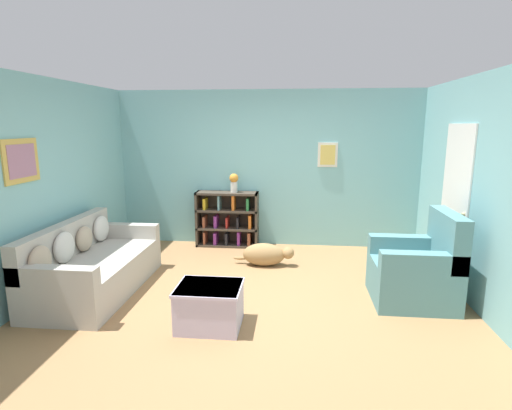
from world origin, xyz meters
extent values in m
plane|color=#997047|center=(0.00, 0.00, 0.00)|extent=(14.00, 14.00, 0.00)
cube|color=#7AB7BC|center=(0.00, 2.25, 1.30)|extent=(5.60, 0.10, 2.60)
cube|color=silver|center=(1.00, 2.19, 1.55)|extent=(0.32, 0.02, 0.40)
cube|color=#DBBC56|center=(1.00, 2.18, 1.55)|extent=(0.24, 0.01, 0.32)
cube|color=#7AB7BC|center=(-2.55, 0.00, 1.30)|extent=(0.10, 5.00, 2.60)
cube|color=gold|center=(-2.49, -0.40, 1.65)|extent=(0.02, 0.56, 0.48)
cube|color=#A37089|center=(-2.48, -0.40, 1.65)|extent=(0.01, 0.44, 0.36)
cube|color=#7AB7BC|center=(2.55, 0.00, 1.30)|extent=(0.10, 5.00, 2.60)
cube|color=white|center=(2.49, 0.70, 1.02)|extent=(0.02, 0.84, 2.05)
sphere|color=tan|center=(2.46, 0.35, 1.00)|extent=(0.05, 0.05, 0.05)
cube|color=#ADA89E|center=(-1.93, -0.01, 0.22)|extent=(0.93, 1.93, 0.44)
cube|color=#ADA89E|center=(-2.32, -0.01, 0.65)|extent=(0.16, 1.93, 0.42)
cube|color=#ADA89E|center=(-1.93, -0.89, 0.54)|extent=(0.93, 0.16, 0.20)
cube|color=#ADA89E|center=(-1.93, 0.88, 0.54)|extent=(0.93, 0.16, 0.20)
ellipsoid|color=tan|center=(-2.20, -0.68, 0.61)|extent=(0.14, 0.35, 0.35)
ellipsoid|color=beige|center=(-2.20, -0.23, 0.62)|extent=(0.14, 0.38, 0.38)
ellipsoid|color=tan|center=(-2.20, 0.22, 0.60)|extent=(0.14, 0.32, 0.32)
ellipsoid|color=beige|center=(-2.20, 0.67, 0.62)|extent=(0.14, 0.36, 0.36)
cube|color=#42382D|center=(-1.16, 2.03, 0.46)|extent=(0.04, 0.31, 0.93)
cube|color=#42382D|center=(-0.15, 2.03, 0.46)|extent=(0.04, 0.31, 0.93)
cube|color=#42382D|center=(-0.66, 2.17, 0.46)|extent=(1.04, 0.02, 0.93)
cube|color=#42382D|center=(-0.66, 2.03, 0.02)|extent=(1.04, 0.31, 0.04)
cube|color=#42382D|center=(-0.66, 2.03, 0.31)|extent=(1.04, 0.31, 0.04)
cube|color=#42382D|center=(-0.66, 2.03, 0.62)|extent=(1.04, 0.31, 0.04)
cube|color=#42382D|center=(-0.66, 2.03, 0.91)|extent=(1.04, 0.31, 0.04)
cube|color=brown|center=(-1.04, 2.02, 0.13)|extent=(0.03, 0.23, 0.23)
cube|color=brown|center=(-1.04, 2.02, 0.42)|extent=(0.04, 0.23, 0.18)
cube|color=gold|center=(-1.02, 2.02, 0.73)|extent=(0.04, 0.23, 0.19)
cube|color=#7A2D84|center=(-0.85, 2.02, 0.13)|extent=(0.05, 0.23, 0.22)
cube|color=#7A2D84|center=(-0.84, 2.02, 0.43)|extent=(0.05, 0.23, 0.20)
cube|color=#60939E|center=(-0.78, 2.02, 0.76)|extent=(0.03, 0.23, 0.24)
cube|color=black|center=(-0.66, 2.02, 0.13)|extent=(0.04, 0.23, 0.22)
cube|color=#B22823|center=(-0.65, 2.02, 0.42)|extent=(0.03, 0.23, 0.18)
cube|color=orange|center=(-0.54, 2.02, 0.76)|extent=(0.04, 0.23, 0.25)
cube|color=#7A2D84|center=(-0.45, 2.02, 0.14)|extent=(0.04, 0.23, 0.25)
cube|color=black|center=(-0.46, 2.02, 0.42)|extent=(0.03, 0.23, 0.18)
cube|color=#287A3D|center=(-0.30, 2.02, 0.74)|extent=(0.04, 0.23, 0.20)
cube|color=brown|center=(-0.28, 2.02, 0.14)|extent=(0.05, 0.23, 0.24)
cube|color=orange|center=(-0.26, 2.02, 0.44)|extent=(0.05, 0.23, 0.23)
cube|color=slate|center=(1.86, 0.09, 0.24)|extent=(0.89, 0.85, 0.48)
cube|color=slate|center=(2.21, 0.09, 0.77)|extent=(0.18, 0.85, 0.59)
cube|color=slate|center=(1.86, -0.25, 0.59)|extent=(0.89, 0.18, 0.22)
cube|color=slate|center=(1.86, 0.42, 0.59)|extent=(0.89, 0.18, 0.22)
cube|color=#BCB2D1|center=(-0.36, -0.74, 0.22)|extent=(0.63, 0.52, 0.44)
cube|color=silver|center=(-0.36, -0.74, 0.42)|extent=(0.66, 0.54, 0.03)
ellipsoid|color=#9E7A4C|center=(0.04, 1.11, 0.17)|extent=(0.62, 0.30, 0.33)
sphere|color=#9E7A4C|center=(0.40, 1.11, 0.20)|extent=(0.18, 0.18, 0.18)
ellipsoid|color=#9E7A4C|center=(-0.32, 1.15, 0.08)|extent=(0.20, 0.05, 0.05)
cylinder|color=silver|center=(-0.53, 2.03, 1.02)|extent=(0.12, 0.12, 0.18)
sphere|color=orange|center=(-0.53, 2.03, 1.17)|extent=(0.15, 0.15, 0.15)
camera|label=1|loc=(0.49, -4.46, 2.04)|focal=28.00mm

